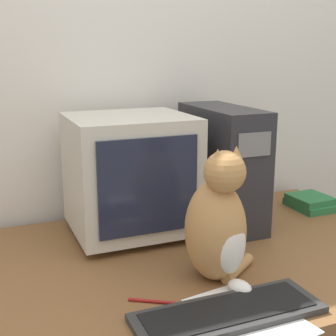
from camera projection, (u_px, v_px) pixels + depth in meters
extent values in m
cube|color=silver|center=(118.00, 88.00, 1.86)|extent=(7.00, 0.05, 2.50)
cube|color=beige|center=(131.00, 229.00, 1.70)|extent=(0.29, 0.23, 0.02)
cube|color=beige|center=(130.00, 172.00, 1.64)|extent=(0.41, 0.38, 0.40)
cube|color=#1E2338|center=(149.00, 187.00, 1.47)|extent=(0.33, 0.01, 0.31)
cube|color=#28282D|center=(222.00, 166.00, 1.75)|extent=(0.17, 0.42, 0.44)
cube|color=slate|center=(255.00, 145.00, 1.53)|extent=(0.12, 0.01, 0.08)
cube|color=#2D2D2D|center=(229.00, 313.00, 1.16)|extent=(0.49, 0.17, 0.02)
cube|color=black|center=(229.00, 309.00, 1.16)|extent=(0.44, 0.13, 0.00)
ellipsoid|color=#B7844C|center=(215.00, 231.00, 1.32)|extent=(0.20, 0.22, 0.29)
ellipsoid|color=white|center=(232.00, 246.00, 1.27)|extent=(0.10, 0.07, 0.16)
sphere|color=#B7844C|center=(225.00, 172.00, 1.25)|extent=(0.14, 0.14, 0.12)
cone|color=#B7844C|center=(218.00, 157.00, 1.23)|extent=(0.04, 0.04, 0.04)
cone|color=#B7844C|center=(236.00, 154.00, 1.27)|extent=(0.04, 0.04, 0.04)
ellipsoid|color=white|center=(240.00, 287.00, 1.27)|extent=(0.07, 0.09, 0.04)
cylinder|color=#B7844C|center=(238.00, 268.00, 1.38)|extent=(0.15, 0.12, 0.03)
cube|color=#28703D|center=(310.00, 205.00, 1.96)|extent=(0.14, 0.19, 0.03)
cube|color=#28703D|center=(310.00, 199.00, 1.95)|extent=(0.15, 0.16, 0.03)
cylinder|color=maroon|center=(158.00, 302.00, 1.22)|extent=(0.14, 0.09, 0.01)
cube|color=white|center=(249.00, 315.00, 1.16)|extent=(0.25, 0.32, 0.00)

